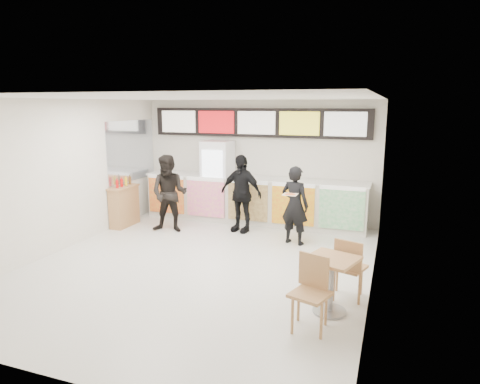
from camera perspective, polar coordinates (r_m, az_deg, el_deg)
The scene contains 15 objects.
floor at distance 7.95m, azimuth -5.46°, elevation -9.76°, with size 7.00×7.00×0.00m, color beige.
ceiling at distance 7.41m, azimuth -5.92°, elevation 12.39°, with size 7.00×7.00×0.00m, color white.
wall_back at distance 10.76m, azimuth 2.38°, elevation 4.18°, with size 6.00×6.00×0.00m, color silver.
wall_left at distance 9.23m, azimuth -22.76°, elevation 2.03°, with size 7.00×7.00×0.00m, color silver.
wall_right at distance 6.82m, azimuth 17.70°, elevation -0.72°, with size 7.00×7.00×0.00m, color silver.
service_counter at distance 10.54m, azimuth 1.67°, elevation -1.09°, with size 5.56×0.77×1.14m.
menu_board at distance 10.60m, azimuth 2.28°, elevation 9.22°, with size 5.50×0.14×0.70m.
drinks_fridge at distance 10.80m, azimuth -3.01°, elevation 1.52°, with size 0.70×0.67×2.00m.
mirror_panel at distance 11.09m, azimuth -14.26°, elevation 5.36°, with size 0.01×2.00×1.50m, color #B2B7BF.
customer_main at distance 8.97m, azimuth 7.31°, elevation -1.77°, with size 0.60×0.40×1.66m, color black.
customer_left at distance 9.89m, azimuth -9.41°, elevation -0.23°, with size 0.86×0.67×1.78m, color black.
customer_mid at distance 9.77m, azimuth 0.11°, elevation -0.19°, with size 1.05×0.44×1.78m, color black.
pizza_slice at distance 8.47m, azimuth 6.69°, elevation -0.28°, with size 0.36×0.36×0.02m.
cafe_table at distance 6.19m, azimuth 12.04°, elevation -10.74°, with size 0.94×1.71×0.97m.
condiment_ledge at distance 10.66m, azimuth -15.18°, elevation -1.78°, with size 0.35×0.87×1.16m.
Camera 1 is at (3.21, -6.68, 2.89)m, focal length 32.00 mm.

